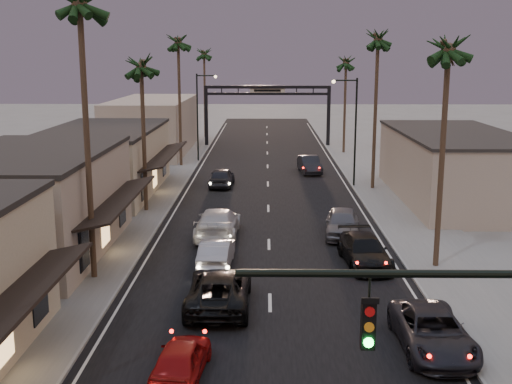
{
  "coord_description": "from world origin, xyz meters",
  "views": [
    {
      "loc": [
        -0.23,
        -7.77,
        10.69
      ],
      "look_at": [
        -0.79,
        30.92,
        2.5
      ],
      "focal_mm": 45.0,
      "sensor_mm": 36.0,
      "label": 1
    }
  ],
  "objects_px": {
    "palm_rb": "(378,34)",
    "palm_far": "(204,51)",
    "palm_rc": "(346,59)",
    "arch": "(267,100)",
    "streetlight_left": "(200,110)",
    "palm_ld": "(178,38)",
    "oncoming_red": "(181,359)",
    "oncoming_pickup": "(219,289)",
    "oncoming_silver": "(216,253)",
    "streetlight_right": "(352,123)",
    "palm_ra": "(449,41)",
    "curbside_near": "(433,331)",
    "palm_lc": "(141,60)",
    "curbside_black": "(364,251)"
  },
  "relations": [
    {
      "from": "arch",
      "to": "palm_ra",
      "type": "relative_size",
      "value": 1.15
    },
    {
      "from": "arch",
      "to": "curbside_near",
      "type": "relative_size",
      "value": 2.85
    },
    {
      "from": "streetlight_left",
      "to": "palm_ld",
      "type": "height_order",
      "value": "palm_ld"
    },
    {
      "from": "palm_far",
      "to": "oncoming_red",
      "type": "height_order",
      "value": "palm_far"
    },
    {
      "from": "palm_lc",
      "to": "palm_far",
      "type": "distance_m",
      "value": 42.01
    },
    {
      "from": "oncoming_pickup",
      "to": "oncoming_silver",
      "type": "height_order",
      "value": "oncoming_pickup"
    },
    {
      "from": "streetlight_left",
      "to": "palm_far",
      "type": "height_order",
      "value": "palm_far"
    },
    {
      "from": "palm_rc",
      "to": "oncoming_pickup",
      "type": "bearing_deg",
      "value": -103.37
    },
    {
      "from": "streetlight_left",
      "to": "oncoming_silver",
      "type": "distance_m",
      "value": 34.54
    },
    {
      "from": "palm_rb",
      "to": "oncoming_silver",
      "type": "distance_m",
      "value": 25.77
    },
    {
      "from": "palm_far",
      "to": "palm_rc",
      "type": "bearing_deg",
      "value": -39.64
    },
    {
      "from": "palm_rc",
      "to": "oncoming_red",
      "type": "relative_size",
      "value": 3.09
    },
    {
      "from": "curbside_black",
      "to": "palm_rb",
      "type": "bearing_deg",
      "value": 74.45
    },
    {
      "from": "palm_far",
      "to": "streetlight_right",
      "type": "bearing_deg",
      "value": -65.24
    },
    {
      "from": "palm_ra",
      "to": "oncoming_pickup",
      "type": "xyz_separation_m",
      "value": [
        -10.81,
        -5.47,
        -10.64
      ]
    },
    {
      "from": "palm_lc",
      "to": "oncoming_pickup",
      "type": "distance_m",
      "value": 20.97
    },
    {
      "from": "palm_rb",
      "to": "streetlight_left",
      "type": "bearing_deg",
      "value": 137.95
    },
    {
      "from": "palm_lc",
      "to": "palm_rb",
      "type": "xyz_separation_m",
      "value": [
        17.2,
        8.0,
        1.95
      ]
    },
    {
      "from": "oncoming_red",
      "to": "palm_rb",
      "type": "bearing_deg",
      "value": -104.86
    },
    {
      "from": "palm_ra",
      "to": "palm_rb",
      "type": "height_order",
      "value": "palm_rb"
    },
    {
      "from": "palm_rc",
      "to": "oncoming_silver",
      "type": "distance_m",
      "value": 42.68
    },
    {
      "from": "arch",
      "to": "palm_rb",
      "type": "distance_m",
      "value": 28.24
    },
    {
      "from": "palm_far",
      "to": "curbside_near",
      "type": "xyz_separation_m",
      "value": [
        14.28,
        -63.57,
        -10.7
      ]
    },
    {
      "from": "palm_rc",
      "to": "palm_lc",
      "type": "bearing_deg",
      "value": -121.56
    },
    {
      "from": "oncoming_pickup",
      "to": "oncoming_silver",
      "type": "relative_size",
      "value": 1.3
    },
    {
      "from": "streetlight_left",
      "to": "oncoming_silver",
      "type": "height_order",
      "value": "streetlight_left"
    },
    {
      "from": "streetlight_right",
      "to": "curbside_black",
      "type": "relative_size",
      "value": 1.71
    },
    {
      "from": "palm_rb",
      "to": "oncoming_pickup",
      "type": "distance_m",
      "value": 30.01
    },
    {
      "from": "arch",
      "to": "oncoming_silver",
      "type": "bearing_deg",
      "value": -93.42
    },
    {
      "from": "palm_rb",
      "to": "palm_far",
      "type": "relative_size",
      "value": 1.08
    },
    {
      "from": "oncoming_red",
      "to": "curbside_black",
      "type": "xyz_separation_m",
      "value": [
        8.02,
        12.14,
        0.09
      ]
    },
    {
      "from": "streetlight_left",
      "to": "oncoming_red",
      "type": "relative_size",
      "value": 2.28
    },
    {
      "from": "palm_rc",
      "to": "curbside_black",
      "type": "xyz_separation_m",
      "value": [
        -3.64,
        -39.64,
        -9.7
      ]
    },
    {
      "from": "streetlight_right",
      "to": "curbside_black",
      "type": "xyz_separation_m",
      "value": [
        -1.96,
        -20.64,
        -4.56
      ]
    },
    {
      "from": "palm_rc",
      "to": "oncoming_red",
      "type": "bearing_deg",
      "value": -102.69
    },
    {
      "from": "oncoming_red",
      "to": "curbside_near",
      "type": "relative_size",
      "value": 0.74
    },
    {
      "from": "arch",
      "to": "curbside_near",
      "type": "xyz_separation_m",
      "value": [
        5.98,
        -55.57,
        -4.79
      ]
    },
    {
      "from": "palm_ld",
      "to": "curbside_black",
      "type": "distance_m",
      "value": 35.47
    },
    {
      "from": "palm_rb",
      "to": "curbside_near",
      "type": "bearing_deg",
      "value": -95.06
    },
    {
      "from": "arch",
      "to": "palm_far",
      "type": "distance_m",
      "value": 12.96
    },
    {
      "from": "palm_lc",
      "to": "palm_ra",
      "type": "distance_m",
      "value": 20.99
    },
    {
      "from": "oncoming_red",
      "to": "oncoming_pickup",
      "type": "distance_m",
      "value": 6.36
    },
    {
      "from": "streetlight_left",
      "to": "curbside_black",
      "type": "distance_m",
      "value": 35.96
    },
    {
      "from": "streetlight_right",
      "to": "oncoming_red",
      "type": "bearing_deg",
      "value": -106.93
    },
    {
      "from": "palm_rc",
      "to": "oncoming_pickup",
      "type": "xyz_separation_m",
      "value": [
        -10.81,
        -45.47,
        -9.67
      ]
    },
    {
      "from": "palm_ra",
      "to": "oncoming_pickup",
      "type": "relative_size",
      "value": 2.29
    },
    {
      "from": "palm_lc",
      "to": "palm_ra",
      "type": "height_order",
      "value": "palm_ra"
    },
    {
      "from": "curbside_near",
      "to": "streetlight_right",
      "type": "bearing_deg",
      "value": 87.24
    },
    {
      "from": "palm_lc",
      "to": "palm_ld",
      "type": "distance_m",
      "value": 19.1
    },
    {
      "from": "arch",
      "to": "palm_ld",
      "type": "height_order",
      "value": "palm_ld"
    }
  ]
}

